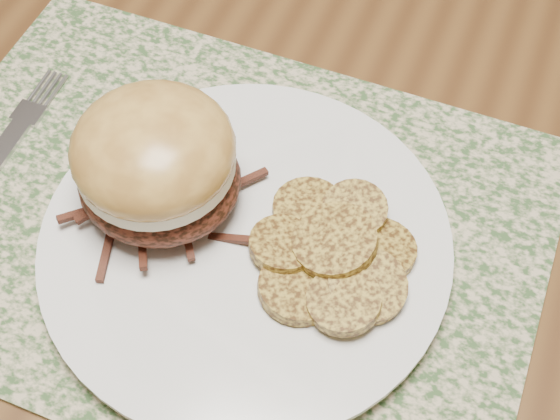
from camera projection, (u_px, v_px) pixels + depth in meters
name	position (u px, v px, depth m)	size (l,w,h in m)	color
ground	(230.00, 339.00, 1.31)	(3.50, 3.50, 0.00)	brown
dining_table	(193.00, 52.00, 0.75)	(1.50, 0.90, 0.75)	brown
placemat	(216.00, 223.00, 0.55)	(0.45, 0.33, 0.00)	#34512A
dinner_plate	(246.00, 244.00, 0.52)	(0.26, 0.26, 0.02)	silver
pork_sandwich	(156.00, 162.00, 0.50)	(0.11, 0.11, 0.08)	black
roasted_potatoes	(334.00, 254.00, 0.50)	(0.12, 0.13, 0.03)	#AB8B32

